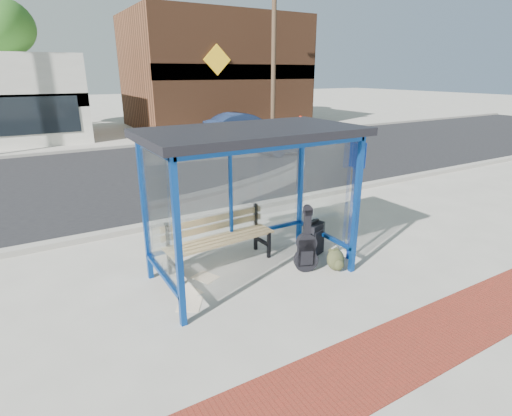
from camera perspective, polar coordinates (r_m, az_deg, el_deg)
ground at (r=6.77m, az=-0.49°, el=-9.42°), size 120.00×120.00×0.00m
brick_paver_strip at (r=5.06m, az=15.48°, el=-21.16°), size 60.00×1.00×0.01m
curb_near at (r=9.15m, az=-9.61°, el=-1.51°), size 60.00×0.25×0.12m
street_asphalt at (r=13.87m, az=-17.30°, el=4.66°), size 60.00×10.00×0.00m
curb_far at (r=18.77m, az=-21.11°, el=7.98°), size 60.00×0.25×0.12m
far_sidewalk at (r=20.63m, az=-22.05°, el=8.59°), size 60.00×4.00×0.01m
bus_shelter at (r=6.12m, az=-0.88°, el=8.19°), size 3.30×1.80×2.42m
storefront_brown at (r=26.08m, az=-5.89°, el=18.77°), size 10.00×7.08×6.40m
tree_mid at (r=27.26m, az=-32.78°, el=20.84°), size 3.60×3.60×7.03m
tree_right at (r=31.34m, az=-0.85°, el=22.99°), size 3.60×3.60×7.03m
utility_pole_east at (r=22.11m, az=2.53°, el=21.20°), size 1.60×0.24×8.00m
bench at (r=6.91m, az=-5.33°, el=-4.09°), size 1.98×0.61×0.92m
guitar_bag at (r=6.74m, az=7.18°, el=-5.84°), size 0.42×0.26×1.11m
suitcase at (r=7.40m, az=8.23°, el=-4.37°), size 0.45×0.36×0.67m
backpack at (r=6.95m, az=11.37°, el=-7.33°), size 0.35×0.33×0.38m
sign_post at (r=7.04m, az=13.83°, el=2.42°), size 0.15×0.27×2.27m
newspaper_a at (r=6.36m, az=-9.68°, el=-11.69°), size 0.40×0.46×0.01m
newspaper_b at (r=6.05m, az=-9.46°, el=-13.37°), size 0.50×0.53×0.01m
newspaper_c at (r=6.72m, az=-7.26°, el=-9.78°), size 0.44×0.48×0.01m
parked_car at (r=20.62m, az=-1.87°, el=11.72°), size 3.88×1.37×1.28m
fire_hydrant at (r=23.86m, az=6.35°, el=12.10°), size 0.36×0.24×0.80m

